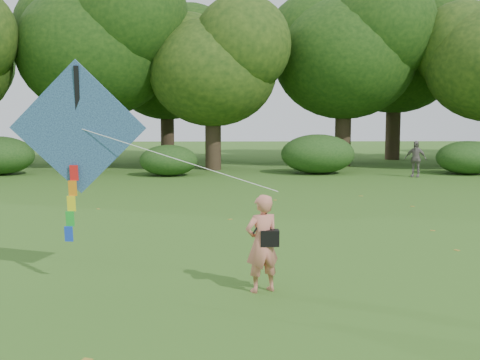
{
  "coord_description": "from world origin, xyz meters",
  "views": [
    {
      "loc": [
        -1.47,
        -10.46,
        2.91
      ],
      "look_at": [
        -1.13,
        2.0,
        1.5
      ],
      "focal_mm": 45.0,
      "sensor_mm": 36.0,
      "label": 1
    }
  ],
  "objects_px": {
    "man_kite_flyer": "(262,243)",
    "bystander_right": "(415,159)",
    "bystander_left": "(82,157)",
    "flying_kite": "(79,131)"
  },
  "relations": [
    {
      "from": "man_kite_flyer",
      "to": "flying_kite",
      "type": "height_order",
      "value": "flying_kite"
    },
    {
      "from": "bystander_right",
      "to": "flying_kite",
      "type": "distance_m",
      "value": 20.09
    },
    {
      "from": "bystander_left",
      "to": "bystander_right",
      "type": "height_order",
      "value": "bystander_left"
    },
    {
      "from": "bystander_left",
      "to": "man_kite_flyer",
      "type": "bearing_deg",
      "value": -84.99
    },
    {
      "from": "bystander_left",
      "to": "bystander_right",
      "type": "distance_m",
      "value": 15.21
    },
    {
      "from": "man_kite_flyer",
      "to": "flying_kite",
      "type": "distance_m",
      "value": 3.56
    },
    {
      "from": "bystander_right",
      "to": "flying_kite",
      "type": "relative_size",
      "value": 0.37
    },
    {
      "from": "man_kite_flyer",
      "to": "bystander_right",
      "type": "height_order",
      "value": "bystander_right"
    },
    {
      "from": "man_kite_flyer",
      "to": "bystander_right",
      "type": "distance_m",
      "value": 19.0
    },
    {
      "from": "bystander_left",
      "to": "bystander_right",
      "type": "xyz_separation_m",
      "value": [
        15.18,
        -1.09,
        -0.04
      ]
    }
  ]
}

